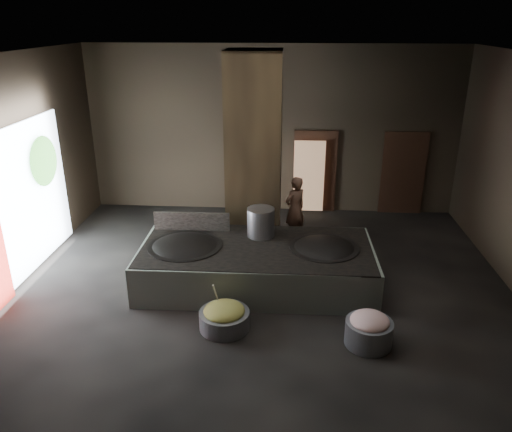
# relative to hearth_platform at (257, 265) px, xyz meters

# --- Properties ---
(floor) EXTENTS (10.00, 9.00, 0.10)m
(floor) POSITION_rel_hearth_platform_xyz_m (0.13, -0.17, -0.46)
(floor) COLOR black
(floor) RESTS_ON ground
(ceiling) EXTENTS (10.00, 9.00, 0.10)m
(ceiling) POSITION_rel_hearth_platform_xyz_m (0.13, -0.17, 4.14)
(ceiling) COLOR black
(ceiling) RESTS_ON back_wall
(back_wall) EXTENTS (10.00, 0.10, 4.50)m
(back_wall) POSITION_rel_hearth_platform_xyz_m (0.13, 4.38, 1.84)
(back_wall) COLOR black
(back_wall) RESTS_ON ground
(front_wall) EXTENTS (10.00, 0.10, 4.50)m
(front_wall) POSITION_rel_hearth_platform_xyz_m (0.13, -4.72, 1.84)
(front_wall) COLOR black
(front_wall) RESTS_ON ground
(left_wall) EXTENTS (0.10, 9.00, 4.50)m
(left_wall) POSITION_rel_hearth_platform_xyz_m (-4.92, -0.17, 1.84)
(left_wall) COLOR black
(left_wall) RESTS_ON ground
(pillar) EXTENTS (1.20, 1.20, 4.50)m
(pillar) POSITION_rel_hearth_platform_xyz_m (-0.17, 1.73, 1.84)
(pillar) COLOR black
(pillar) RESTS_ON ground
(hearth_platform) EXTENTS (4.71, 2.29, 0.82)m
(hearth_platform) POSITION_rel_hearth_platform_xyz_m (0.00, 0.00, 0.00)
(hearth_platform) COLOR #A9BAA7
(hearth_platform) RESTS_ON ground
(platform_cap) EXTENTS (4.59, 2.20, 0.03)m
(platform_cap) POSITION_rel_hearth_platform_xyz_m (0.00, 0.00, 0.41)
(platform_cap) COLOR black
(platform_cap) RESTS_ON hearth_platform
(wok_left) EXTENTS (1.48, 1.48, 0.41)m
(wok_left) POSITION_rel_hearth_platform_xyz_m (-1.45, -0.05, 0.34)
(wok_left) COLOR black
(wok_left) RESTS_ON hearth_platform
(wok_left_rim) EXTENTS (1.51, 1.51, 0.05)m
(wok_left_rim) POSITION_rel_hearth_platform_xyz_m (-1.45, -0.05, 0.41)
(wok_left_rim) COLOR black
(wok_left_rim) RESTS_ON hearth_platform
(wok_right) EXTENTS (1.38, 1.38, 0.39)m
(wok_right) POSITION_rel_hearth_platform_xyz_m (1.35, 0.05, 0.34)
(wok_right) COLOR black
(wok_right) RESTS_ON hearth_platform
(wok_right_rim) EXTENTS (1.41, 1.41, 0.05)m
(wok_right_rim) POSITION_rel_hearth_platform_xyz_m (1.35, 0.05, 0.41)
(wok_right_rim) COLOR black
(wok_right_rim) RESTS_ON hearth_platform
(stock_pot) EXTENTS (0.57, 0.57, 0.61)m
(stock_pot) POSITION_rel_hearth_platform_xyz_m (0.05, 0.55, 0.72)
(stock_pot) COLOR #AFB1B7
(stock_pot) RESTS_ON hearth_platform
(splash_guard) EXTENTS (1.63, 0.08, 0.41)m
(splash_guard) POSITION_rel_hearth_platform_xyz_m (-1.45, 0.75, 0.62)
(splash_guard) COLOR black
(splash_guard) RESTS_ON hearth_platform
(cook) EXTENTS (0.70, 0.67, 1.62)m
(cook) POSITION_rel_hearth_platform_xyz_m (0.78, 2.19, 0.40)
(cook) COLOR #92624A
(cook) RESTS_ON ground
(veg_basin) EXTENTS (1.08, 1.08, 0.33)m
(veg_basin) POSITION_rel_hearth_platform_xyz_m (-0.46, -1.64, -0.24)
(veg_basin) COLOR slate
(veg_basin) RESTS_ON ground
(veg_fill) EXTENTS (0.73, 0.73, 0.22)m
(veg_fill) POSITION_rel_hearth_platform_xyz_m (-0.46, -1.64, -0.06)
(veg_fill) COLOR olive
(veg_fill) RESTS_ON veg_basin
(ladle) EXTENTS (0.09, 0.35, 0.63)m
(ladle) POSITION_rel_hearth_platform_xyz_m (-0.61, -1.49, 0.14)
(ladle) COLOR #AFB1B7
(ladle) RESTS_ON veg_basin
(meat_basin) EXTENTS (1.03, 1.03, 0.43)m
(meat_basin) POSITION_rel_hearth_platform_xyz_m (2.00, -1.93, -0.19)
(meat_basin) COLOR slate
(meat_basin) RESTS_ON ground
(meat_fill) EXTENTS (0.65, 0.65, 0.25)m
(meat_fill) POSITION_rel_hearth_platform_xyz_m (2.00, -1.93, 0.04)
(meat_fill) COLOR #D4817F
(meat_fill) RESTS_ON meat_basin
(doorway_near) EXTENTS (1.18, 0.08, 2.38)m
(doorway_near) POSITION_rel_hearth_platform_xyz_m (1.33, 4.28, 0.69)
(doorway_near) COLOR black
(doorway_near) RESTS_ON ground
(doorway_near_glow) EXTENTS (0.84, 0.04, 1.99)m
(doorway_near_glow) POSITION_rel_hearth_platform_xyz_m (1.16, 4.12, 0.64)
(doorway_near_glow) COLOR #8C6647
(doorway_near_glow) RESTS_ON ground
(doorway_far) EXTENTS (1.18, 0.08, 2.38)m
(doorway_far) POSITION_rel_hearth_platform_xyz_m (3.73, 4.28, 0.69)
(doorway_far) COLOR black
(doorway_far) RESTS_ON ground
(doorway_far_glow) EXTENTS (0.84, 0.04, 2.00)m
(doorway_far_glow) POSITION_rel_hearth_platform_xyz_m (3.86, 4.33, 0.64)
(doorway_far_glow) COLOR #8C6647
(doorway_far_glow) RESTS_ON ground
(left_opening) EXTENTS (0.04, 4.20, 3.10)m
(left_opening) POSITION_rel_hearth_platform_xyz_m (-4.82, 0.03, 1.19)
(left_opening) COLOR white
(left_opening) RESTS_ON ground
(tree_silhouette) EXTENTS (0.28, 1.10, 1.10)m
(tree_silhouette) POSITION_rel_hearth_platform_xyz_m (-4.72, 1.13, 1.79)
(tree_silhouette) COLOR #194714
(tree_silhouette) RESTS_ON left_opening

